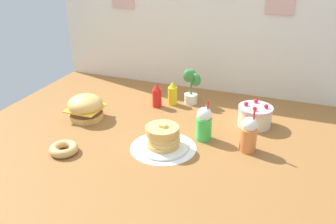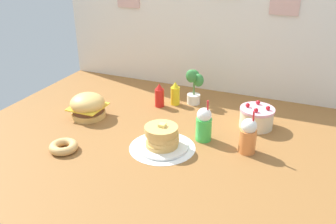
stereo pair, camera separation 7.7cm
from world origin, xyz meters
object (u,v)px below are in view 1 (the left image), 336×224
object	(u,v)px
pancake_stack	(163,138)
ketchup_bottle	(157,96)
burger	(86,107)
donut_pink_glaze	(64,149)
orange_float_cup	(249,134)
layer_cake	(255,116)
cream_soda_cup	(204,124)
potted_plant	(191,85)
mustard_bottle	(173,94)

from	to	relation	value
pancake_stack	ketchup_bottle	world-z (taller)	ketchup_bottle
burger	donut_pink_glaze	world-z (taller)	burger
pancake_stack	orange_float_cup	world-z (taller)	orange_float_cup
layer_cake	orange_float_cup	distance (m)	0.33
burger	cream_soda_cup	distance (m)	0.81
layer_cake	donut_pink_glaze	distance (m)	1.20
orange_float_cup	layer_cake	bearing A→B (deg)	91.70
cream_soda_cup	potted_plant	world-z (taller)	potted_plant
pancake_stack	layer_cake	world-z (taller)	layer_cake
burger	pancake_stack	world-z (taller)	burger
pancake_stack	potted_plant	distance (m)	0.68
orange_float_cup	potted_plant	distance (m)	0.73
layer_cake	donut_pink_glaze	bearing A→B (deg)	-142.98
ketchup_bottle	donut_pink_glaze	distance (m)	0.81
mustard_bottle	cream_soda_cup	bearing A→B (deg)	-50.12
pancake_stack	cream_soda_cup	xyz separation A→B (m)	(0.19, 0.18, 0.04)
cream_soda_cup	donut_pink_glaze	world-z (taller)	cream_soda_cup
pancake_stack	cream_soda_cup	world-z (taller)	cream_soda_cup
burger	cream_soda_cup	size ratio (longest dim) A/B	0.88
pancake_stack	potted_plant	xyz separation A→B (m)	(-0.04, 0.67, 0.08)
pancake_stack	orange_float_cup	size ratio (longest dim) A/B	1.13
pancake_stack	ketchup_bottle	xyz separation A→B (m)	(-0.25, 0.53, 0.02)
cream_soda_cup	mustard_bottle	bearing A→B (deg)	129.88
burger	cream_soda_cup	xyz separation A→B (m)	(0.81, 0.00, 0.02)
burger	ketchup_bottle	world-z (taller)	ketchup_bottle
mustard_bottle	potted_plant	world-z (taller)	potted_plant
layer_cake	ketchup_bottle	bearing A→B (deg)	175.66
burger	ketchup_bottle	bearing A→B (deg)	42.83
burger	donut_pink_glaze	bearing A→B (deg)	-74.26
cream_soda_cup	potted_plant	size ratio (longest dim) A/B	0.98
burger	donut_pink_glaze	xyz separation A→B (m)	(0.12, -0.43, -0.05)
layer_cake	orange_float_cup	xyz separation A→B (m)	(0.01, -0.33, 0.04)
donut_pink_glaze	potted_plant	world-z (taller)	potted_plant
burger	potted_plant	world-z (taller)	potted_plant
orange_float_cup	burger	bearing A→B (deg)	178.17
burger	orange_float_cup	size ratio (longest dim) A/B	0.88
pancake_stack	ketchup_bottle	bearing A→B (deg)	115.57
donut_pink_glaze	potted_plant	size ratio (longest dim) A/B	0.61
layer_cake	mustard_bottle	bearing A→B (deg)	167.93
burger	pancake_stack	size ratio (longest dim) A/B	0.78
donut_pink_glaze	potted_plant	distance (m)	1.03
layer_cake	cream_soda_cup	world-z (taller)	cream_soda_cup
pancake_stack	ketchup_bottle	size ratio (longest dim) A/B	1.70
ketchup_bottle	cream_soda_cup	size ratio (longest dim) A/B	0.67
ketchup_bottle	orange_float_cup	xyz separation A→B (m)	(0.71, -0.38, 0.02)
potted_plant	layer_cake	bearing A→B (deg)	-22.10
layer_cake	orange_float_cup	world-z (taller)	orange_float_cup
burger	pancake_stack	distance (m)	0.65
burger	pancake_stack	bearing A→B (deg)	-16.17
pancake_stack	cream_soda_cup	bearing A→B (deg)	44.40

